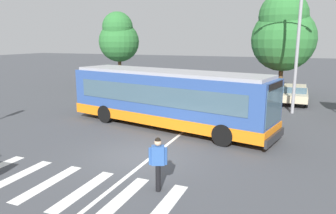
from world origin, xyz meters
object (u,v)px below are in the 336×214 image
at_px(parked_car_red, 259,91).
at_px(background_tree_left, 119,38).
at_px(parked_car_blue, 223,88).
at_px(twin_arm_street_lamp, 299,24).
at_px(parked_car_silver, 134,84).
at_px(background_tree_right, 283,33).
at_px(pedestrian_crossing_street, 158,161).
at_px(parked_car_champagne, 295,93).
at_px(parked_car_black, 190,86).
at_px(parked_car_charcoal, 161,85).

distance_m(parked_car_red, background_tree_left, 15.73).
height_order(parked_car_blue, background_tree_left, background_tree_left).
distance_m(parked_car_blue, twin_arm_street_lamp, 8.20).
bearing_deg(twin_arm_street_lamp, parked_car_silver, 165.02).
bearing_deg(background_tree_right, pedestrian_crossing_street, -97.34).
xyz_separation_m(pedestrian_crossing_street, parked_car_champagne, (3.75, 16.59, -0.20)).
height_order(pedestrian_crossing_street, parked_car_black, pedestrian_crossing_street).
bearing_deg(parked_car_champagne, parked_car_silver, 179.79).
distance_m(pedestrian_crossing_street, background_tree_right, 20.18).
relative_size(parked_car_silver, background_tree_right, 0.54).
bearing_deg(background_tree_left, pedestrian_crossing_street, -56.79).
distance_m(pedestrian_crossing_street, parked_car_charcoal, 18.03).
relative_size(parked_car_champagne, twin_arm_street_lamp, 0.49).
xyz_separation_m(parked_car_blue, parked_car_champagne, (5.41, -0.35, 0.00)).
height_order(parked_car_black, background_tree_left, background_tree_left).
relative_size(parked_car_silver, parked_car_blue, 0.99).
bearing_deg(parked_car_red, pedestrian_crossing_street, -94.08).
distance_m(parked_car_charcoal, background_tree_right, 10.96).
distance_m(parked_car_silver, parked_car_charcoal, 2.66).
height_order(pedestrian_crossing_street, parked_car_silver, pedestrian_crossing_street).
distance_m(pedestrian_crossing_street, twin_arm_street_lamp, 14.33).
bearing_deg(parked_car_blue, parked_car_champagne, -3.69).
distance_m(parked_car_red, background_tree_right, 5.48).
bearing_deg(parked_car_blue, parked_car_black, 179.91).
distance_m(pedestrian_crossing_street, parked_car_blue, 17.02).
xyz_separation_m(parked_car_silver, parked_car_champagne, (13.46, -0.05, 0.00)).
xyz_separation_m(parked_car_silver, background_tree_left, (-3.76, 3.95, 4.09)).
xyz_separation_m(parked_car_black, parked_car_red, (5.69, -0.31, 0.00)).
relative_size(parked_car_black, background_tree_right, 0.55).
xyz_separation_m(parked_car_champagne, background_tree_left, (-17.22, 4.00, 4.09)).
height_order(parked_car_silver, parked_car_red, same).
xyz_separation_m(parked_car_charcoal, background_tree_right, (9.57, 2.98, 4.43)).
distance_m(parked_car_champagne, twin_arm_street_lamp, 5.99).
bearing_deg(pedestrian_crossing_street, parked_car_silver, 120.27).
bearing_deg(pedestrian_crossing_street, parked_car_black, 104.88).
distance_m(pedestrian_crossing_street, parked_car_champagne, 17.01).
height_order(parked_car_blue, parked_car_champagne, same).
xyz_separation_m(parked_car_blue, parked_car_red, (2.85, -0.30, 0.00)).
bearing_deg(background_tree_left, parked_car_silver, -46.37).
bearing_deg(parked_car_blue, parked_car_silver, -177.87).
xyz_separation_m(twin_arm_street_lamp, background_tree_right, (-1.18, 6.52, -0.40)).
xyz_separation_m(parked_car_blue, background_tree_right, (4.18, 2.64, 4.43)).
height_order(parked_car_charcoal, parked_car_black, same).
height_order(parked_car_blue, twin_arm_street_lamp, twin_arm_street_lamp).
relative_size(parked_car_silver, twin_arm_street_lamp, 0.50).
bearing_deg(parked_car_champagne, parked_car_blue, 176.31).
bearing_deg(background_tree_right, parked_car_silver, -166.51).
height_order(parked_car_red, background_tree_left, background_tree_left).
xyz_separation_m(twin_arm_street_lamp, background_tree_left, (-17.17, 7.54, -0.74)).
bearing_deg(parked_car_champagne, parked_car_black, 177.55).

